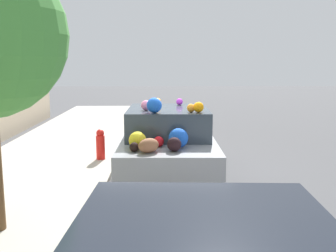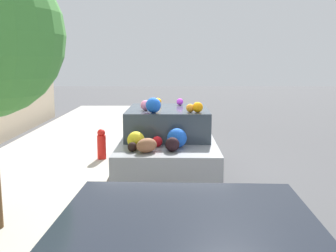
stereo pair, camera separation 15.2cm
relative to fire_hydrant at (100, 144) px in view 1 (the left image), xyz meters
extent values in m
plane|color=#4C4C4F|center=(-1.05, -1.47, -0.49)|extent=(60.00, 60.00, 0.00)
cube|color=#B2ADA3|center=(-1.05, 1.23, -0.42)|extent=(24.00, 3.20, 0.15)
cylinder|color=red|center=(0.00, 0.00, -0.07)|extent=(0.20, 0.20, 0.55)
sphere|color=red|center=(0.00, 0.00, 0.26)|extent=(0.18, 0.18, 0.18)
cube|color=gray|center=(-1.05, -1.53, 0.14)|extent=(4.01, 1.83, 0.60)
cube|color=#333D47|center=(-1.20, -1.53, 0.71)|extent=(1.82, 1.58, 0.54)
cylinder|color=black|center=(0.20, -0.74, -0.16)|extent=(0.66, 0.19, 0.66)
cylinder|color=black|center=(0.18, -2.36, -0.16)|extent=(0.66, 0.19, 0.66)
cylinder|color=black|center=(-2.27, -0.70, -0.16)|extent=(0.66, 0.19, 0.66)
cylinder|color=black|center=(-2.29, -2.32, -0.16)|extent=(0.66, 0.19, 0.66)
sphere|color=purple|center=(-0.64, -1.78, 1.05)|extent=(0.17, 0.17, 0.14)
sphere|color=yellow|center=(-2.41, -0.99, 0.58)|extent=(0.38, 0.38, 0.29)
ellipsoid|color=yellow|center=(0.51, -1.15, 0.52)|extent=(0.27, 0.25, 0.16)
sphere|color=black|center=(-2.62, -0.95, 0.51)|extent=(0.18, 0.18, 0.16)
sphere|color=orange|center=(-1.84, -2.06, 1.07)|extent=(0.27, 0.27, 0.19)
sphere|color=yellow|center=(0.21, -1.50, 0.60)|extent=(0.45, 0.45, 0.33)
sphere|color=brown|center=(0.42, -0.96, 0.58)|extent=(0.39, 0.39, 0.30)
ellipsoid|color=#8F5A3C|center=(-2.68, -1.18, 0.55)|extent=(0.42, 0.44, 0.24)
sphere|color=blue|center=(-2.33, -1.68, 0.60)|extent=(0.41, 0.41, 0.34)
ellipsoid|color=black|center=(-0.19, -1.59, 0.54)|extent=(0.21, 0.20, 0.21)
ellipsoid|color=blue|center=(-1.90, -1.27, 1.11)|extent=(0.38, 0.38, 0.27)
sphere|color=red|center=(-2.25, -1.34, 0.52)|extent=(0.25, 0.25, 0.18)
sphere|color=black|center=(-2.60, -1.60, 0.55)|extent=(0.33, 0.33, 0.23)
ellipsoid|color=orange|center=(-0.52, -1.31, 1.05)|extent=(0.24, 0.24, 0.14)
sphere|color=orange|center=(-1.82, -1.93, 1.05)|extent=(0.21, 0.21, 0.15)
ellipsoid|color=pink|center=(-1.54, -1.11, 1.07)|extent=(0.19, 0.23, 0.19)
camera|label=1|loc=(-8.85, -1.36, 1.89)|focal=42.00mm
camera|label=2|loc=(-8.86, -1.51, 1.89)|focal=42.00mm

